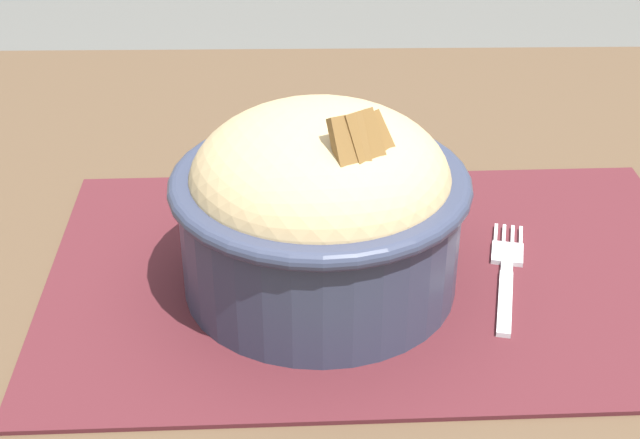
{
  "coord_description": "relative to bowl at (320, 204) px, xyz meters",
  "views": [
    {
      "loc": [
        -0.07,
        -0.52,
        1.11
      ],
      "look_at": [
        -0.06,
        -0.01,
        0.8
      ],
      "focal_mm": 51.46,
      "sensor_mm": 36.0,
      "label": 1
    }
  ],
  "objects": [
    {
      "name": "bowl",
      "position": [
        0.0,
        0.0,
        0.0
      ],
      "size": [
        0.22,
        0.22,
        0.14
      ],
      "color": "#2D3347",
      "rests_on": "placemat"
    },
    {
      "name": "table",
      "position": [
        0.06,
        0.01,
        -0.12
      ],
      "size": [
        1.37,
        0.89,
        0.75
      ],
      "color": "#4C3826",
      "rests_on": "ground_plane"
    },
    {
      "name": "fork",
      "position": [
        0.13,
        0.01,
        -0.06
      ],
      "size": [
        0.04,
        0.13,
        0.0
      ],
      "color": "silver",
      "rests_on": "placemat"
    },
    {
      "name": "placemat",
      "position": [
        0.04,
        0.01,
        -0.06
      ],
      "size": [
        0.46,
        0.3,
        0.0
      ],
      "primitive_type": "cube",
      "rotation": [
        0.0,
        0.0,
        0.03
      ],
      "color": "#47191E",
      "rests_on": "table"
    }
  ]
}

